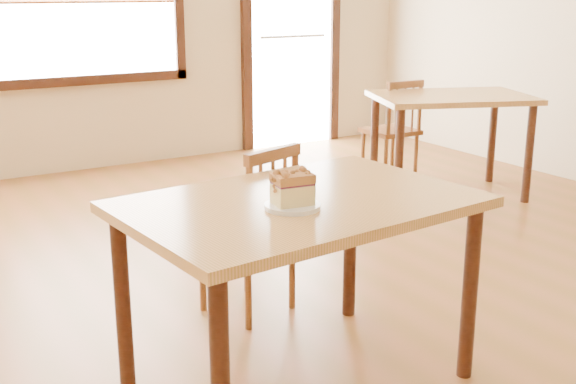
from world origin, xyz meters
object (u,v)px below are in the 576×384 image
Objects in this scene: cafe_table_main at (300,223)px; plate at (292,206)px; cafe_table_second at (451,110)px; cake_slice at (293,187)px; cafe_chair_second at (393,130)px; cafe_chair_main at (252,229)px.

plate reaches higher than cafe_table_main.
plate is at bearing -139.60° from cafe_table_main.
cake_slice reaches higher than cafe_table_second.
cafe_table_second is at bearing 43.63° from cake_slice.
cafe_table_main is 1.03× the size of cafe_table_second.
cafe_table_main is at bearing 45.66° from cafe_chair_second.
cafe_table_main is at bearing 53.43° from cake_slice.
cafe_table_main is at bearing 45.40° from plate.
cake_slice is (-2.37, -2.32, 0.41)m from cafe_chair_second.
cafe_table_main is 1.62× the size of cafe_chair_main.
cafe_chair_second is at bearing 44.42° from plate.
plate is (-2.47, -1.79, 0.12)m from cafe_table_second.
cake_slice is (-0.24, -0.75, 0.41)m from cafe_chair_main.
cafe_table_second is 6.58× the size of plate.
cafe_chair_main is 0.88m from cake_slice.
cake_slice is (-0.08, -0.08, 0.17)m from cafe_table_main.
plate is at bearing -122.49° from cafe_table_second.
cafe_chair_second is at bearing 121.83° from cafe_table_second.
plate is (-2.37, -2.32, 0.34)m from cafe_chair_second.
cafe_chair_main is 2.65m from cafe_chair_second.
cafe_chair_main is 0.64× the size of cafe_table_second.
cafe_chair_second is 3.33m from plate.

